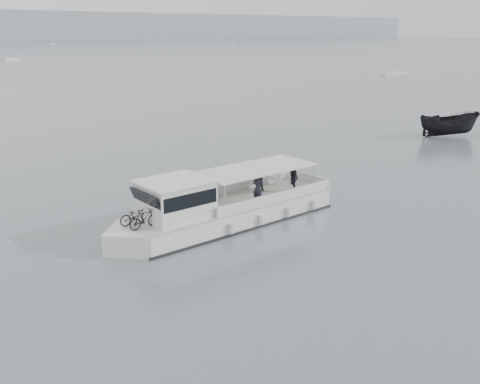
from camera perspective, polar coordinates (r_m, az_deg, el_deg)
ground at (r=31.12m, az=0.42°, el=-1.67°), size 1400.00×1400.00×0.00m
tour_boat at (r=27.82m, az=-2.71°, el=-1.95°), size 13.62×3.78×5.68m
dark_motorboat at (r=55.82m, az=21.40°, el=6.73°), size 6.43×4.95×2.35m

